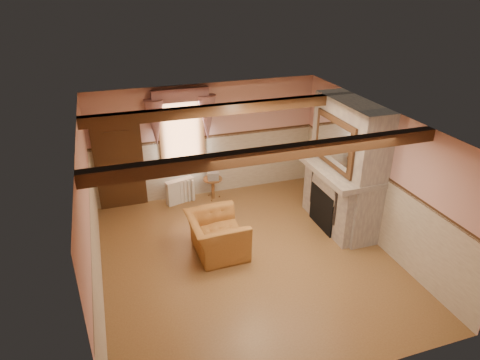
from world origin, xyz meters
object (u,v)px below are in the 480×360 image
object	(u,v)px
radiator	(180,191)
mantel_clock	(323,149)
armchair	(217,235)
oil_lamp	(335,156)
bowl	(335,161)
side_table	(213,188)

from	to	relation	value
radiator	mantel_clock	xyz separation A→B (m)	(3.02, -1.36, 1.22)
mantel_clock	armchair	bearing A→B (deg)	-161.36
radiator	mantel_clock	world-z (taller)	mantel_clock
oil_lamp	radiator	bearing A→B (deg)	148.10
radiator	bowl	bearing A→B (deg)	-48.09
radiator	mantel_clock	size ratio (longest dim) A/B	2.92
side_table	mantel_clock	xyz separation A→B (m)	(2.22, -1.30, 1.25)
side_table	mantel_clock	bearing A→B (deg)	-30.39
mantel_clock	bowl	bearing A→B (deg)	-90.00
side_table	radiator	distance (m)	0.81
radiator	bowl	distance (m)	3.76
armchair	side_table	xyz separation A→B (m)	(0.52, 2.22, -0.12)
armchair	side_table	size ratio (longest dim) A/B	2.21
armchair	oil_lamp	distance (m)	3.01
side_table	radiator	world-z (taller)	radiator
armchair	bowl	xyz separation A→B (m)	(2.74, 0.38, 1.07)
armchair	side_table	bearing A→B (deg)	-14.67
armchair	mantel_clock	distance (m)	3.10
bowl	mantel_clock	size ratio (longest dim) A/B	1.52
armchair	bowl	size ratio (longest dim) A/B	3.34
side_table	radiator	bearing A→B (deg)	175.43
armchair	bowl	distance (m)	2.97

